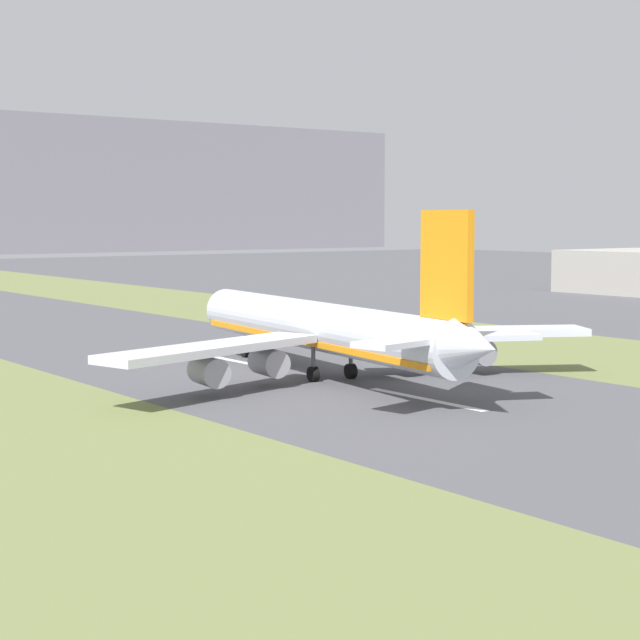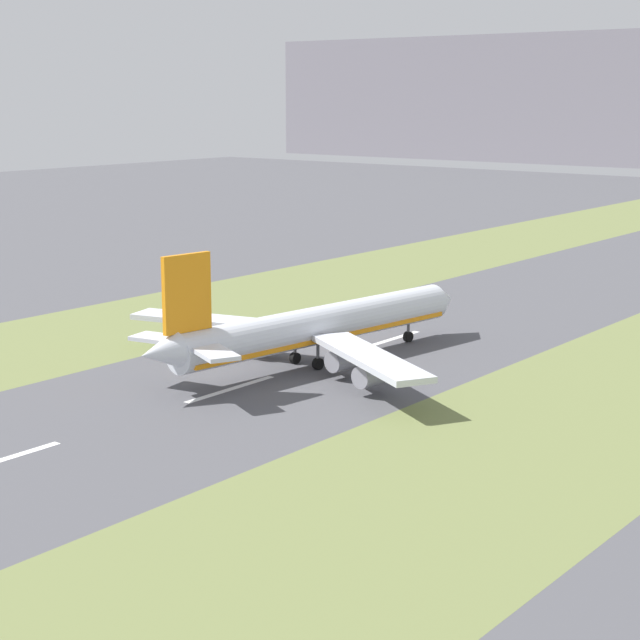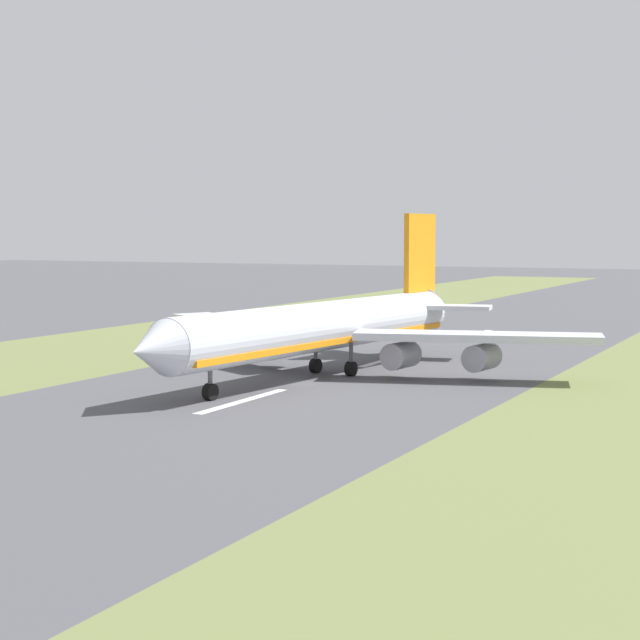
# 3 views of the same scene
# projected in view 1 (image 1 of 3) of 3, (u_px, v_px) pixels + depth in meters

# --- Properties ---
(ground_plane) EXTENTS (800.00, 800.00, 0.00)m
(ground_plane) POSITION_uv_depth(u_px,v_px,m) (289.00, 372.00, 135.41)
(ground_plane) COLOR #4C4C51
(grass_median_east) EXTENTS (40.00, 600.00, 0.01)m
(grass_median_east) POSITION_uv_depth(u_px,v_px,m) (532.00, 347.00, 162.02)
(grass_median_east) COLOR olive
(grass_median_east) RESTS_ON ground
(centreline_dash_mid) EXTENTS (1.20, 18.00, 0.01)m
(centreline_dash_mid) POSITION_uv_depth(u_px,v_px,m) (426.00, 399.00, 114.74)
(centreline_dash_mid) COLOR silver
(centreline_dash_mid) RESTS_ON ground
(centreline_dash_far) EXTENTS (1.20, 18.00, 0.01)m
(centreline_dash_far) POSITION_uv_depth(u_px,v_px,m) (230.00, 360.00, 146.77)
(centreline_dash_far) COLOR silver
(centreline_dash_far) RESTS_ON ground
(airplane_main_jet) EXTENTS (63.63, 67.16, 20.20)m
(airplane_main_jet) POSITION_uv_depth(u_px,v_px,m) (328.00, 329.00, 128.91)
(airplane_main_jet) COLOR silver
(airplane_main_jet) RESTS_ON ground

